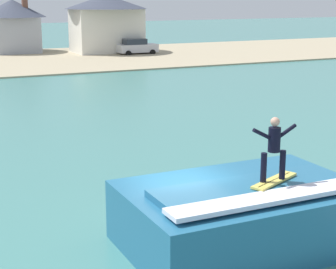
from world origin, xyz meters
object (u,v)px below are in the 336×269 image
object	(u,v)px
surfer	(274,145)
house_gabled_white	(106,19)
wave_crest	(242,215)
house_small_cottage	(13,22)
surfboard	(274,181)
car_far_shore	(137,47)

from	to	relation	value
surfer	house_gabled_white	world-z (taller)	house_gabled_white
wave_crest	house_small_cottage	xyz separation A→B (m)	(4.66, 56.87, 2.69)
wave_crest	surfboard	size ratio (longest dim) A/B	3.55
surfboard	house_small_cottage	size ratio (longest dim) A/B	0.23
house_gabled_white	surfboard	bearing A→B (deg)	-104.75
surfer	house_small_cottage	size ratio (longest dim) A/B	0.22
surfer	surfboard	bearing A→B (deg)	21.12
surfboard	house_small_cottage	world-z (taller)	house_small_cottage
surfboard	wave_crest	bearing A→B (deg)	144.11
surfboard	house_small_cottage	xyz separation A→B (m)	(4.00, 57.34, 1.67)
wave_crest	surfer	distance (m)	2.14
wave_crest	house_gabled_white	world-z (taller)	house_gabled_white
wave_crest	house_gabled_white	size ratio (longest dim) A/B	0.66
surfer	house_small_cottage	bearing A→B (deg)	85.92
surfboard	house_small_cottage	distance (m)	57.51
wave_crest	surfer	bearing A→B (deg)	-41.64
surfer	car_far_shore	world-z (taller)	surfer
wave_crest	car_far_shore	xyz separation A→B (m)	(16.93, 48.81, 0.06)
house_small_cottage	wave_crest	bearing A→B (deg)	-94.68
wave_crest	car_far_shore	bearing A→B (deg)	70.87
car_far_shore	house_small_cottage	world-z (taller)	house_small_cottage
surfboard	surfer	bearing A→B (deg)	-158.88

